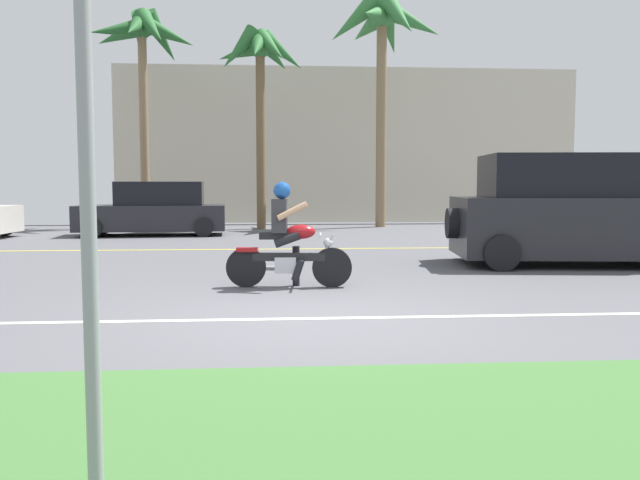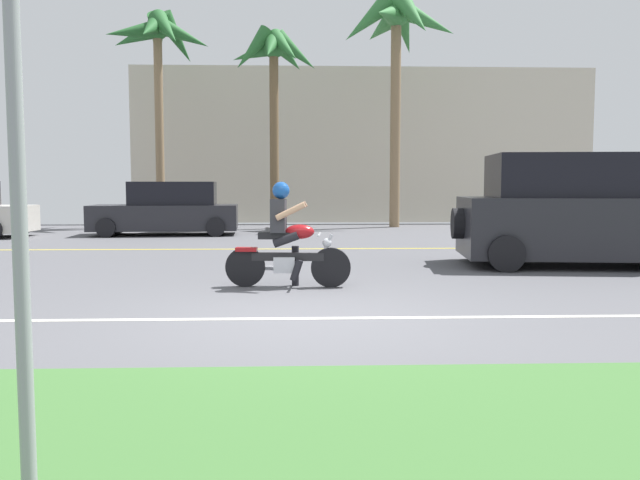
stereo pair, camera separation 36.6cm
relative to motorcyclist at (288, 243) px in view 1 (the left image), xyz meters
The scene contains 12 objects.
ground 1.02m from the motorcyclist, 72.67° to the left, with size 56.00×30.00×0.04m, color #545459.
grass_median 6.40m from the motorcyclist, 87.94° to the right, with size 56.00×3.80×0.06m, color #3D6B33.
lane_line_near 2.42m from the motorcyclist, 84.38° to the right, with size 50.40×0.12×0.01m, color silver.
lane_line_far 5.80m from the motorcyclist, 87.72° to the left, with size 50.40×0.12×0.01m, color yellow.
motorcyclist is the anchor object (origin of this frame).
suv_nearby 5.88m from the motorcyclist, 23.41° to the left, with size 4.63×2.57×2.07m.
parked_car_1 10.99m from the motorcyclist, 109.83° to the left, with size 4.43×2.14×1.60m.
palm_tree_0 16.00m from the motorcyclist, 108.35° to the left, with size 3.81×3.73×7.73m.
palm_tree_1 15.58m from the motorcyclist, 74.94° to the left, with size 4.34×4.31×8.31m.
palm_tree_2 13.98m from the motorcyclist, 92.50° to the left, with size 3.23×3.29×6.83m.
street_sign 7.20m from the motorcyclist, 97.46° to the right, with size 0.62×0.06×2.81m.
building_far 19.12m from the motorcyclist, 81.13° to the left, with size 18.60×4.00×6.21m, color beige.
Camera 1 is at (-0.47, -7.28, 1.50)m, focal length 36.73 mm.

